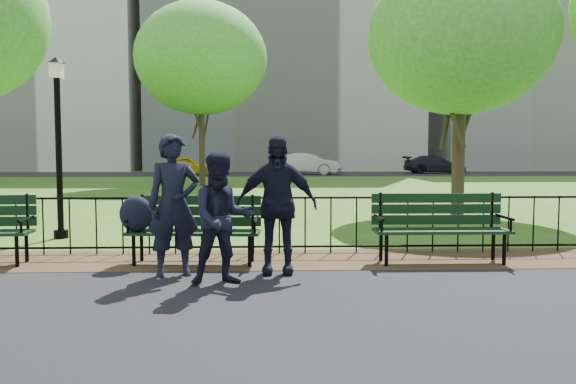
{
  "coord_description": "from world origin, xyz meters",
  "views": [
    {
      "loc": [
        0.42,
        -6.61,
        1.57
      ],
      "look_at": [
        0.72,
        1.5,
        1.0
      ],
      "focal_mm": 35.0,
      "sensor_mm": 36.0,
      "label": 1
    }
  ],
  "objects_px": {
    "tree_near_e": "(461,36)",
    "sedan_silver": "(308,164)",
    "person_right": "(276,205)",
    "lamppost": "(58,140)",
    "tree_far_c": "(201,58)",
    "park_bench_main": "(167,218)",
    "person_mid": "(222,218)",
    "person_left": "(174,205)",
    "sedan_dark": "(435,165)",
    "park_bench_right_a": "(439,220)",
    "taxi": "(184,166)"
  },
  "relations": [
    {
      "from": "tree_near_e",
      "to": "sedan_silver",
      "type": "bearing_deg",
      "value": 94.14
    },
    {
      "from": "tree_near_e",
      "to": "person_right",
      "type": "height_order",
      "value": "tree_near_e"
    },
    {
      "from": "lamppost",
      "to": "tree_far_c",
      "type": "relative_size",
      "value": 0.38
    },
    {
      "from": "park_bench_main",
      "to": "person_right",
      "type": "bearing_deg",
      "value": -19.18
    },
    {
      "from": "person_mid",
      "to": "sedan_silver",
      "type": "distance_m",
      "value": 33.87
    },
    {
      "from": "person_mid",
      "to": "tree_near_e",
      "type": "bearing_deg",
      "value": 40.45
    },
    {
      "from": "person_left",
      "to": "sedan_dark",
      "type": "xyz_separation_m",
      "value": [
        13.87,
        34.95,
        -0.22
      ]
    },
    {
      "from": "person_mid",
      "to": "sedan_silver",
      "type": "bearing_deg",
      "value": 70.3
    },
    {
      "from": "lamppost",
      "to": "park_bench_main",
      "type": "bearing_deg",
      "value": -46.9
    },
    {
      "from": "lamppost",
      "to": "tree_near_e",
      "type": "distance_m",
      "value": 9.78
    },
    {
      "from": "park_bench_right_a",
      "to": "taxi",
      "type": "height_order",
      "value": "taxi"
    },
    {
      "from": "sedan_silver",
      "to": "sedan_dark",
      "type": "relative_size",
      "value": 1.0
    },
    {
      "from": "park_bench_main",
      "to": "person_left",
      "type": "height_order",
      "value": "person_left"
    },
    {
      "from": "tree_near_e",
      "to": "tree_far_c",
      "type": "relative_size",
      "value": 0.75
    },
    {
      "from": "tree_far_c",
      "to": "sedan_silver",
      "type": "xyz_separation_m",
      "value": [
        6.05,
        13.55,
        -5.2
      ]
    },
    {
      "from": "person_right",
      "to": "taxi",
      "type": "relative_size",
      "value": 0.45
    },
    {
      "from": "park_bench_main",
      "to": "person_left",
      "type": "relative_size",
      "value": 1.09
    },
    {
      "from": "park_bench_right_a",
      "to": "lamppost",
      "type": "relative_size",
      "value": 0.57
    },
    {
      "from": "lamppost",
      "to": "taxi",
      "type": "relative_size",
      "value": 0.84
    },
    {
      "from": "park_bench_main",
      "to": "sedan_dark",
      "type": "height_order",
      "value": "sedan_dark"
    },
    {
      "from": "tree_far_c",
      "to": "taxi",
      "type": "xyz_separation_m",
      "value": [
        -2.69,
        12.56,
        -5.3
      ]
    },
    {
      "from": "sedan_silver",
      "to": "person_left",
      "type": "bearing_deg",
      "value": -168.62
    },
    {
      "from": "taxi",
      "to": "sedan_silver",
      "type": "bearing_deg",
      "value": -102.33
    },
    {
      "from": "person_left",
      "to": "tree_far_c",
      "type": "bearing_deg",
      "value": 79.36
    },
    {
      "from": "tree_far_c",
      "to": "sedan_silver",
      "type": "height_order",
      "value": "tree_far_c"
    },
    {
      "from": "taxi",
      "to": "sedan_silver",
      "type": "height_order",
      "value": "sedan_silver"
    },
    {
      "from": "taxi",
      "to": "lamppost",
      "type": "bearing_deg",
      "value": 165.15
    },
    {
      "from": "person_mid",
      "to": "taxi",
      "type": "xyz_separation_m",
      "value": [
        -5.25,
        32.7,
        -0.12
      ]
    },
    {
      "from": "taxi",
      "to": "sedan_dark",
      "type": "xyz_separation_m",
      "value": [
        18.47,
        2.74,
        0.01
      ]
    },
    {
      "from": "park_bench_right_a",
      "to": "park_bench_main",
      "type": "bearing_deg",
      "value": -179.69
    },
    {
      "from": "sedan_dark",
      "to": "tree_near_e",
      "type": "bearing_deg",
      "value": 163.01
    },
    {
      "from": "sedan_dark",
      "to": "sedan_silver",
      "type": "bearing_deg",
      "value": 98.87
    },
    {
      "from": "tree_far_c",
      "to": "lamppost",
      "type": "bearing_deg",
      "value": -92.51
    },
    {
      "from": "park_bench_right_a",
      "to": "tree_far_c",
      "type": "xyz_separation_m",
      "value": [
        -5.55,
        18.88,
        5.37
      ]
    },
    {
      "from": "lamppost",
      "to": "park_bench_right_a",
      "type": "bearing_deg",
      "value": -22.14
    },
    {
      "from": "person_left",
      "to": "person_right",
      "type": "relative_size",
      "value": 1.01
    },
    {
      "from": "person_left",
      "to": "sedan_silver",
      "type": "relative_size",
      "value": 0.38
    },
    {
      "from": "sedan_dark",
      "to": "person_left",
      "type": "bearing_deg",
      "value": 157.01
    },
    {
      "from": "person_left",
      "to": "sedan_silver",
      "type": "height_order",
      "value": "person_left"
    },
    {
      "from": "person_mid",
      "to": "taxi",
      "type": "bearing_deg",
      "value": 85.34
    },
    {
      "from": "person_left",
      "to": "person_right",
      "type": "distance_m",
      "value": 1.3
    },
    {
      "from": "tree_far_c",
      "to": "park_bench_main",
      "type": "bearing_deg",
      "value": -84.9
    },
    {
      "from": "tree_far_c",
      "to": "sedan_dark",
      "type": "height_order",
      "value": "tree_far_c"
    },
    {
      "from": "person_right",
      "to": "taxi",
      "type": "height_order",
      "value": "person_right"
    },
    {
      "from": "park_bench_right_a",
      "to": "tree_near_e",
      "type": "height_order",
      "value": "tree_near_e"
    },
    {
      "from": "person_mid",
      "to": "taxi",
      "type": "height_order",
      "value": "person_mid"
    },
    {
      "from": "park_bench_main",
      "to": "person_left",
      "type": "bearing_deg",
      "value": -69.25
    },
    {
      "from": "tree_near_e",
      "to": "tree_far_c",
      "type": "bearing_deg",
      "value": 122.09
    },
    {
      "from": "sedan_dark",
      "to": "person_right",
      "type": "bearing_deg",
      "value": 158.83
    },
    {
      "from": "person_left",
      "to": "park_bench_right_a",
      "type": "bearing_deg",
      "value": -4.38
    }
  ]
}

